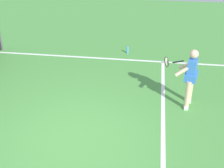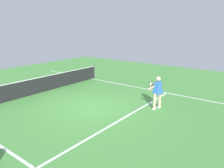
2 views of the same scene
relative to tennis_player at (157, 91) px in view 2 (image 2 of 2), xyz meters
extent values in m
plane|color=#4C9342|center=(-1.75, 2.55, -0.85)|extent=(26.09, 26.09, 0.00)
cube|color=white|center=(-1.75, 0.60, -0.84)|extent=(8.71, 0.10, 0.01)
cube|color=white|center=(-6.11, 2.55, -0.84)|extent=(0.10, 18.07, 0.01)
cube|color=white|center=(2.61, 2.55, -0.84)|extent=(0.10, 18.07, 0.01)
cylinder|color=#4C4C51|center=(2.91, 6.52, -0.34)|extent=(0.08, 0.08, 1.01)
cube|color=#232326|center=(-1.75, 6.52, -0.40)|extent=(9.23, 0.02, 0.89)
cube|color=white|center=(-1.75, 6.52, 0.06)|extent=(9.23, 0.02, 0.04)
cylinder|color=beige|center=(-0.19, 0.02, -0.46)|extent=(0.13, 0.13, 0.78)
cylinder|color=beige|center=(0.16, -0.07, -0.46)|extent=(0.13, 0.13, 0.78)
cube|color=white|center=(-0.19, 0.02, -0.81)|extent=(0.20, 0.10, 0.08)
cube|color=white|center=(0.16, -0.07, -0.81)|extent=(0.20, 0.10, 0.08)
cube|color=#3875D6|center=(-0.02, -0.03, 0.19)|extent=(0.36, 0.28, 0.52)
cube|color=#3875D6|center=(-0.02, -0.03, -0.01)|extent=(0.46, 0.37, 0.20)
sphere|color=beige|center=(-0.02, -0.03, 0.59)|extent=(0.22, 0.22, 0.22)
cylinder|color=beige|center=(-0.12, 0.16, 0.21)|extent=(0.17, 0.49, 0.37)
cylinder|color=beige|center=(0.17, 0.08, 0.21)|extent=(0.38, 0.42, 0.37)
cylinder|color=black|center=(0.42, 0.29, 0.17)|extent=(0.11, 0.29, 0.14)
torus|color=black|center=(0.50, 0.58, 0.11)|extent=(0.31, 0.19, 0.28)
cylinder|color=beige|center=(0.50, 0.58, 0.11)|extent=(0.25, 0.15, 0.23)
cylinder|color=#4C9EE5|center=(3.20, 1.87, -0.73)|extent=(0.07, 0.07, 0.24)
camera|label=1|loc=(-7.07, 0.95, 3.52)|focal=49.49mm
camera|label=2|loc=(-8.82, -4.08, 2.86)|focal=34.37mm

